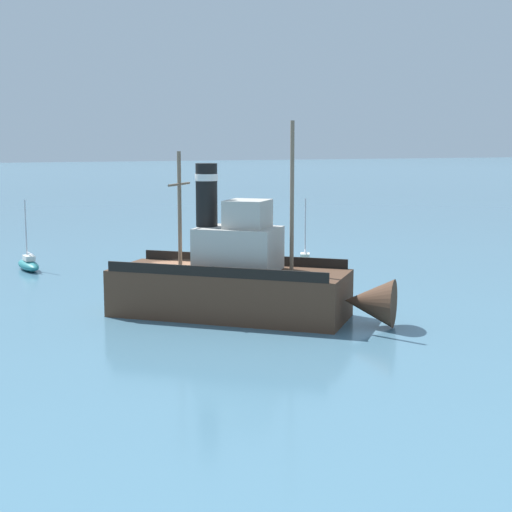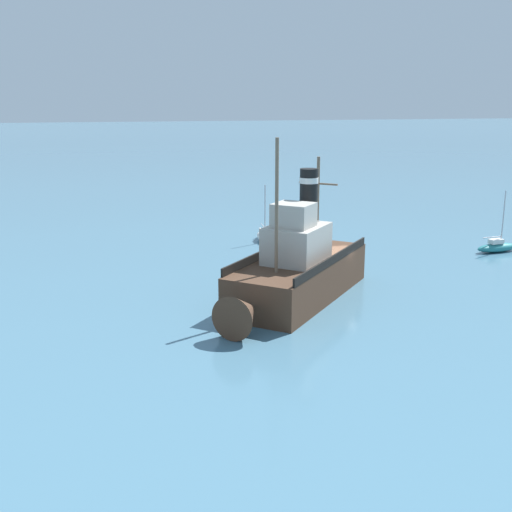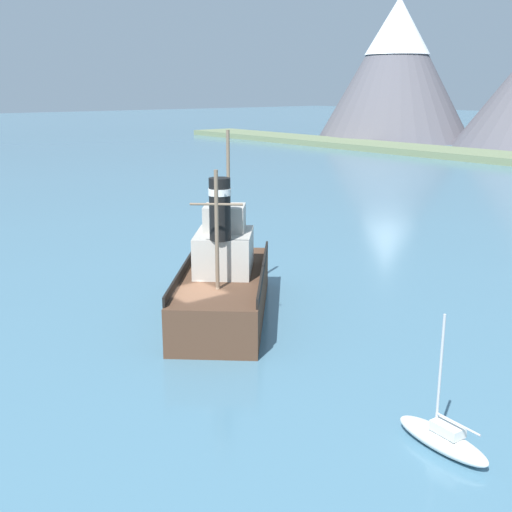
{
  "view_description": "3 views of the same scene",
  "coord_description": "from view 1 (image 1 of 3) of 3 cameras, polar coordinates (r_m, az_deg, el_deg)",
  "views": [
    {
      "loc": [
        13.16,
        39.53,
        8.92
      ],
      "look_at": [
        -3.8,
        1.4,
        2.78
      ],
      "focal_mm": 55.0,
      "sensor_mm": 36.0,
      "label": 1
    },
    {
      "loc": [
        -37.52,
        15.06,
        11.98
      ],
      "look_at": [
        -4.37,
        6.44,
        3.5
      ],
      "focal_mm": 45.0,
      "sensor_mm": 36.0,
      "label": 2
    },
    {
      "loc": [
        25.55,
        -16.62,
        12.22
      ],
      "look_at": [
        -2.17,
        5.72,
        2.84
      ],
      "focal_mm": 45.0,
      "sensor_mm": 36.0,
      "label": 3
    }
  ],
  "objects": [
    {
      "name": "ground_plane",
      "position": [
        42.61,
        -5.46,
        -3.75
      ],
      "size": [
        600.0,
        600.0,
        0.0
      ],
      "primitive_type": "plane",
      "color": "#477289"
    },
    {
      "name": "sailboat_teal",
      "position": [
        56.75,
        -16.22,
        -0.57
      ],
      "size": [
        1.49,
        3.89,
        4.9
      ],
      "color": "#23757A",
      "rests_on": "ground"
    },
    {
      "name": "sailboat_green",
      "position": [
        55.68,
        3.58,
        -0.42
      ],
      "size": [
        2.74,
        3.88,
        4.9
      ],
      "color": "#286B3D",
      "rests_on": "ground"
    },
    {
      "name": "old_tugboat",
      "position": [
        39.86,
        -1.13,
        -1.88
      ],
      "size": [
        12.95,
        12.15,
        9.9
      ],
      "color": "#4C3323",
      "rests_on": "ground"
    }
  ]
}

